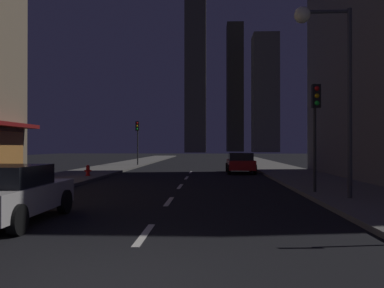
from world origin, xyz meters
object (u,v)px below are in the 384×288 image
(car_parked_near, at_px, (9,193))
(traffic_light_near_right, at_px, (316,113))
(traffic_light_far_left, at_px, (137,133))
(street_lamp_right, at_px, (325,55))
(car_parked_far, at_px, (240,163))
(fire_hydrant_far_left, at_px, (88,171))

(car_parked_near, distance_m, traffic_light_near_right, 11.08)
(car_parked_near, bearing_deg, traffic_light_far_left, 93.87)
(traffic_light_near_right, bearing_deg, car_parked_near, -147.34)
(street_lamp_right, bearing_deg, car_parked_far, 96.88)
(car_parked_near, distance_m, street_lamp_right, 10.78)
(fire_hydrant_far_left, height_order, traffic_light_near_right, traffic_light_near_right)
(traffic_light_near_right, relative_size, traffic_light_far_left, 1.00)
(traffic_light_far_left, bearing_deg, car_parked_far, -45.41)
(street_lamp_right, bearing_deg, fire_hydrant_far_left, 139.06)
(fire_hydrant_far_left, bearing_deg, traffic_light_far_left, 88.39)
(car_parked_far, height_order, fire_hydrant_far_left, car_parked_far)
(fire_hydrant_far_left, distance_m, traffic_light_far_left, 14.46)
(car_parked_far, height_order, traffic_light_near_right, traffic_light_near_right)
(fire_hydrant_far_left, relative_size, street_lamp_right, 0.10)
(car_parked_far, distance_m, street_lamp_right, 15.48)
(street_lamp_right, bearing_deg, traffic_light_far_left, 114.40)
(car_parked_near, height_order, traffic_light_near_right, traffic_light_near_right)
(car_parked_near, distance_m, car_parked_far, 20.20)
(traffic_light_far_left, bearing_deg, fire_hydrant_far_left, -91.61)
(traffic_light_near_right, bearing_deg, traffic_light_far_left, 116.29)
(fire_hydrant_far_left, height_order, street_lamp_right, street_lamp_right)
(fire_hydrant_far_left, distance_m, street_lamp_right, 15.63)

